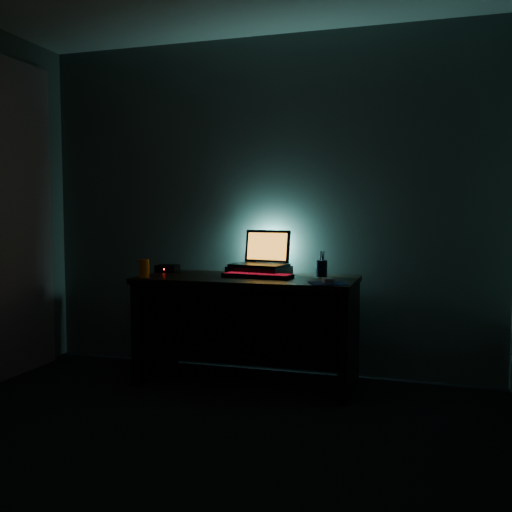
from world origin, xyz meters
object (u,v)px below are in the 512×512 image
(laptop, at_px, (262,257))
(keyboard, at_px, (258,275))
(pen_cup, at_px, (321,269))
(juice_glass, at_px, (144,268))
(mouse, at_px, (328,281))
(router, at_px, (168,268))

(laptop, height_order, keyboard, laptop)
(pen_cup, bearing_deg, juice_glass, -161.83)
(keyboard, xyz_separation_m, mouse, (0.52, -0.20, 0.00))
(juice_glass, distance_m, router, 0.37)
(router, bearing_deg, pen_cup, -0.64)
(mouse, bearing_deg, keyboard, 136.67)
(keyboard, bearing_deg, mouse, -13.87)
(keyboard, distance_m, pen_cup, 0.45)
(mouse, height_order, juice_glass, juice_glass)
(laptop, bearing_deg, mouse, -27.21)
(laptop, xyz_separation_m, juice_glass, (-0.73, -0.44, -0.06))
(laptop, height_order, pen_cup, laptop)
(juice_glass, bearing_deg, laptop, 31.44)
(pen_cup, height_order, router, pen_cup)
(mouse, bearing_deg, laptop, 118.98)
(laptop, bearing_deg, juice_glass, -137.28)
(mouse, height_order, router, router)
(juice_glass, bearing_deg, pen_cup, 18.17)
(laptop, distance_m, router, 0.73)
(keyboard, xyz_separation_m, pen_cup, (0.41, 0.18, 0.04))
(laptop, distance_m, pen_cup, 0.45)
(pen_cup, relative_size, juice_glass, 0.91)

